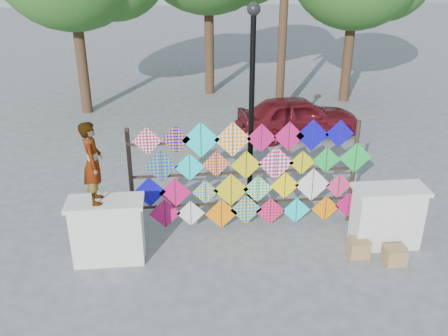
{
  "coord_description": "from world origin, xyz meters",
  "views": [
    {
      "loc": [
        -1.31,
        -8.34,
        5.61
      ],
      "look_at": [
        -0.44,
        0.6,
        1.47
      ],
      "focal_mm": 40.0,
      "sensor_mm": 36.0,
      "label": 1
    }
  ],
  "objects_px": {
    "kite_rack": "(248,175)",
    "lamppost": "(252,88)",
    "vendor_woman": "(93,163)",
    "sedan": "(298,117)"
  },
  "relations": [
    {
      "from": "kite_rack",
      "to": "sedan",
      "type": "xyz_separation_m",
      "value": [
        2.28,
        5.21,
        -0.59
      ]
    },
    {
      "from": "kite_rack",
      "to": "vendor_woman",
      "type": "bearing_deg",
      "value": -162.26
    },
    {
      "from": "vendor_woman",
      "to": "sedan",
      "type": "xyz_separation_m",
      "value": [
        5.18,
        6.14,
        -1.4
      ]
    },
    {
      "from": "kite_rack",
      "to": "lamppost",
      "type": "distance_m",
      "value": 1.96
    },
    {
      "from": "kite_rack",
      "to": "vendor_woman",
      "type": "distance_m",
      "value": 3.15
    },
    {
      "from": "kite_rack",
      "to": "lamppost",
      "type": "bearing_deg",
      "value": 79.9
    },
    {
      "from": "lamppost",
      "to": "kite_rack",
      "type": "bearing_deg",
      "value": -100.1
    },
    {
      "from": "kite_rack",
      "to": "sedan",
      "type": "relative_size",
      "value": 1.33
    },
    {
      "from": "vendor_woman",
      "to": "sedan",
      "type": "distance_m",
      "value": 8.16
    },
    {
      "from": "vendor_woman",
      "to": "lamppost",
      "type": "height_order",
      "value": "lamppost"
    }
  ]
}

